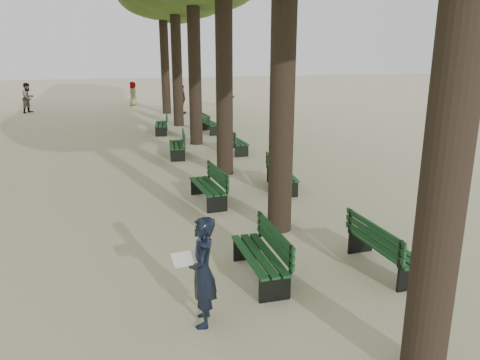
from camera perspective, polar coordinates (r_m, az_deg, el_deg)
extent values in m
plane|color=beige|center=(7.46, 1.83, -15.41)|extent=(120.00, 120.00, 0.00)
cylinder|color=#33261C|center=(5.34, 25.19, 13.14)|extent=(0.52, 0.52, 7.50)
cylinder|color=#33261C|center=(9.71, 5.30, 15.04)|extent=(0.52, 0.52, 7.50)
cylinder|color=#33261C|center=(14.50, -1.97, 15.30)|extent=(0.52, 0.52, 7.50)
cylinder|color=#33261C|center=(19.39, -5.60, 15.35)|extent=(0.52, 0.52, 7.50)
cylinder|color=#33261C|center=(24.33, -7.77, 15.34)|extent=(0.52, 0.52, 7.50)
cylinder|color=#33261C|center=(29.29, -9.21, 15.33)|extent=(0.52, 0.52, 7.50)
cube|color=black|center=(8.22, 2.26, -10.52)|extent=(0.52, 1.80, 0.45)
cube|color=#0E3318|center=(8.12, 2.28, -9.09)|extent=(0.54, 1.80, 0.04)
cube|color=#0E3318|center=(8.09, 4.20, -7.12)|extent=(0.04, 1.80, 0.40)
cube|color=black|center=(12.11, -4.00, -1.76)|extent=(0.66, 1.83, 0.45)
cube|color=#0E3318|center=(12.04, -4.02, -0.74)|extent=(0.68, 1.84, 0.04)
cube|color=#0E3318|center=(12.05, -2.76, 0.62)|extent=(0.18, 1.80, 0.40)
cube|color=black|center=(17.42, -7.74, 3.56)|extent=(0.72, 1.85, 0.45)
cube|color=#0E3318|center=(17.38, -7.77, 4.28)|extent=(0.74, 1.85, 0.04)
cube|color=#0E3318|center=(17.33, -6.87, 5.19)|extent=(0.24, 1.79, 0.40)
cube|color=black|center=(22.39, -9.60, 6.18)|extent=(0.76, 1.85, 0.45)
cube|color=#0E3318|center=(22.35, -9.62, 6.75)|extent=(0.78, 1.86, 0.04)
cube|color=#0E3318|center=(22.30, -8.93, 7.46)|extent=(0.29, 1.79, 0.40)
cube|color=black|center=(8.92, 17.22, -9.05)|extent=(0.57, 1.82, 0.45)
cube|color=#0E3318|center=(8.83, 17.34, -7.72)|extent=(0.59, 1.82, 0.04)
cube|color=#0E3318|center=(8.58, 15.94, -6.36)|extent=(0.10, 1.80, 0.40)
cube|color=black|center=(13.31, 5.19, -0.17)|extent=(0.73, 1.85, 0.45)
cube|color=#0E3318|center=(13.25, 5.21, 0.76)|extent=(0.75, 1.85, 0.04)
cube|color=#0E3318|center=(13.12, 4.05, 1.85)|extent=(0.25, 1.79, 0.40)
cube|color=black|center=(17.98, -0.50, 4.08)|extent=(0.58, 1.82, 0.45)
cube|color=#0E3318|center=(17.94, -0.50, 4.78)|extent=(0.60, 1.82, 0.04)
cube|color=#0E3318|center=(17.81, -1.37, 5.58)|extent=(0.10, 1.80, 0.40)
cube|color=black|center=(22.30, -3.55, 6.33)|extent=(0.62, 1.83, 0.45)
cube|color=#0E3318|center=(22.26, -3.56, 6.90)|extent=(0.64, 1.83, 0.04)
cube|color=#0E3318|center=(22.15, -4.28, 7.55)|extent=(0.14, 1.80, 0.40)
imported|color=black|center=(6.75, -4.57, -11.10)|extent=(0.46, 0.71, 1.63)
cube|color=white|center=(6.61, -6.77, -9.52)|extent=(0.37, 0.29, 0.12)
imported|color=#262628|center=(32.03, -1.65, 10.40)|extent=(1.19, 0.59, 1.77)
imported|color=#262628|center=(29.10, -7.10, 9.74)|extent=(0.83, 1.06, 1.76)
imported|color=#262628|center=(32.15, -24.40, 9.11)|extent=(0.81, 0.94, 1.83)
imported|color=#262628|center=(33.88, -12.91, 10.21)|extent=(0.35, 0.81, 1.65)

